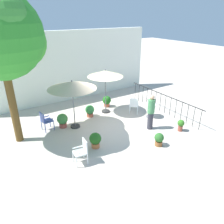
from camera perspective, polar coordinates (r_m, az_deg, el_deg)
name	(u,v)px	position (r m, az deg, el deg)	size (l,w,h in m)	color
ground_plane	(114,127)	(10.29, 0.44, -3.93)	(60.00, 60.00, 0.00)	#C0B3A5
villa_facade	(72,66)	(13.43, -10.60, 11.84)	(10.43, 0.30, 4.08)	white
terrace_railing	(163,100)	(11.88, 13.34, 3.05)	(0.03, 5.11, 1.01)	black
shade_tree	(0,35)	(8.86, -27.53, 17.56)	(3.27, 3.11, 5.78)	brown
patio_umbrella_0	(72,86)	(9.63, -10.53, 6.89)	(2.16, 2.16, 2.29)	#2D2D2D
patio_umbrella_1	(105,74)	(11.12, -1.79, 9.99)	(1.84, 1.84, 2.36)	#2D2D2D
cafe_table_0	(150,108)	(11.22, 9.92, 1.02)	(0.65, 0.65, 0.72)	silver
patio_chair_0	(134,104)	(11.53, 5.80, 2.00)	(0.62, 0.62, 0.88)	white
patio_chair_1	(82,150)	(7.80, -7.94, -9.96)	(0.48, 0.47, 0.92)	white
patio_chair_2	(45,120)	(10.20, -17.22, -2.02)	(0.51, 0.51, 0.91)	#2F4597
potted_plant_0	(62,120)	(10.36, -12.97, -2.07)	(0.51, 0.51, 0.68)	#A24A3C
potted_plant_1	(107,101)	(12.37, -1.41, 2.98)	(0.49, 0.49, 0.64)	#AB5137
potted_plant_2	(90,111)	(11.21, -5.89, 0.39)	(0.47, 0.47, 0.63)	#A15038
potted_plant_3	(95,140)	(8.65, -4.43, -7.30)	(0.48, 0.48, 0.64)	#C26C3B
potted_plant_4	(181,125)	(10.29, 17.72, -3.18)	(0.31, 0.31, 0.55)	#994938
potted_plant_5	(159,139)	(8.97, 12.33, -6.98)	(0.38, 0.38, 0.56)	brown
standing_person	(151,112)	(9.92, 10.25, 0.07)	(0.43, 0.43, 1.67)	#33333D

